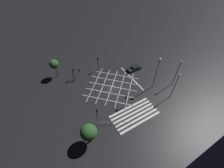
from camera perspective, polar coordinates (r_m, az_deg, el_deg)
name	(u,v)px	position (r m, az deg, el deg)	size (l,w,h in m)	color
ground_plane	(112,86)	(39.51, 0.00, -0.93)	(200.00, 200.00, 0.00)	black
road_markings	(126,101)	(36.42, 5.33, -6.63)	(15.88, 20.47, 0.01)	silver
traffic_light_nw_cross	(73,72)	(41.34, -14.52, 4.55)	(0.36, 0.39, 3.43)	black
traffic_light_median_south	(126,99)	(33.62, 5.27, -5.68)	(0.36, 0.39, 3.57)	black
traffic_light_nw_main	(76,72)	(40.90, -13.41, 4.45)	(2.10, 0.36, 3.49)	black
traffic_light_median_north	(98,61)	(42.52, -5.38, 8.60)	(0.36, 0.39, 4.49)	black
traffic_light_sw_main	(97,113)	(30.84, -5.75, -10.88)	(0.39, 0.36, 4.34)	black
street_lamp_east	(158,66)	(36.17, 17.15, 6.48)	(0.62, 0.62, 9.22)	black
street_lamp_west	(178,69)	(39.82, 23.87, 5.12)	(0.46, 0.46, 7.79)	black
street_lamp_far	(176,83)	(36.66, 23.23, 0.44)	(0.43, 0.43, 7.34)	black
street_tree_near	(54,64)	(42.57, -21.23, 7.02)	(2.43, 2.43, 5.41)	#473323
street_tree_far	(89,132)	(28.31, -8.90, -17.74)	(3.09, 3.09, 5.20)	#473323
waiting_car	(134,68)	(44.62, 8.46, 6.05)	(4.38, 1.87, 1.24)	black
pedestrian_railing	(112,123)	(32.34, 0.00, -14.46)	(6.97, 4.10, 1.05)	gray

